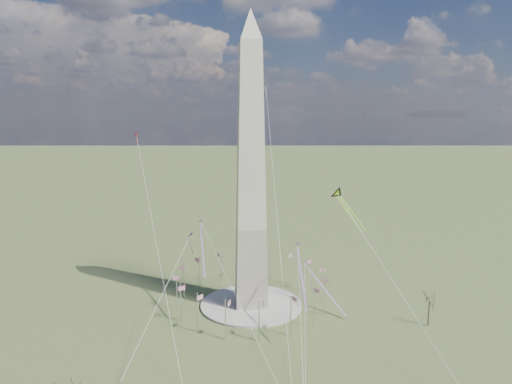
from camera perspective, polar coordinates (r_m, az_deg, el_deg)
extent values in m
plane|color=#52572B|center=(167.24, -0.61, -14.00)|extent=(2000.00, 2000.00, 0.00)
cylinder|color=#B7B2A7|center=(167.08, -0.61, -13.88)|extent=(36.00, 36.00, 0.80)
pyramid|color=silver|center=(155.86, -0.68, 20.26)|extent=(9.90, 9.90, 10.00)
cylinder|color=silver|center=(168.91, 8.38, -11.48)|extent=(0.36, 0.36, 13.00)
cube|color=#AB162E|center=(168.27, 8.32, -9.64)|extent=(2.40, 0.08, 1.50)
cylinder|color=silver|center=(177.52, 6.96, -10.38)|extent=(0.36, 0.36, 13.00)
cube|color=#AB162E|center=(176.79, 6.75, -8.64)|extent=(2.25, 0.99, 1.50)
cylinder|color=silver|center=(184.21, 4.64, -9.59)|extent=(0.36, 0.36, 13.00)
cube|color=#AB162E|center=(183.23, 4.33, -7.94)|extent=(1.75, 1.75, 1.50)
cylinder|color=silver|center=(188.20, 1.77, -9.13)|extent=(0.36, 0.36, 13.00)
cube|color=#AB162E|center=(186.88, 1.39, -7.56)|extent=(0.99, 2.25, 1.50)
cylinder|color=silver|center=(189.07, -1.34, -9.04)|extent=(0.36, 0.36, 13.00)
cube|color=#AB162E|center=(187.35, -1.75, -7.52)|extent=(0.08, 2.40, 1.50)
cylinder|color=silver|center=(186.74, -4.38, -9.31)|extent=(0.36, 0.36, 13.00)
cube|color=#AB162E|center=(184.59, -4.77, -7.81)|extent=(0.99, 2.25, 1.50)
cylinder|color=silver|center=(181.43, -7.03, -9.93)|extent=(0.36, 0.36, 13.00)
cube|color=#AB162E|center=(178.89, -7.37, -8.44)|extent=(1.75, 1.75, 1.50)
cylinder|color=silver|center=(173.75, -8.98, -10.88)|extent=(0.36, 0.36, 13.00)
cube|color=#AB162E|center=(170.87, -9.22, -9.36)|extent=(2.25, 0.99, 1.50)
cylinder|color=silver|center=(164.62, -9.87, -12.10)|extent=(0.36, 0.36, 13.00)
cube|color=#AB162E|center=(161.52, -9.96, -10.52)|extent=(2.40, 0.08, 1.50)
cylinder|color=silver|center=(155.30, -9.38, -13.45)|extent=(0.36, 0.36, 13.00)
cube|color=#AB162E|center=(152.16, -9.27, -11.79)|extent=(2.25, 0.99, 1.50)
cylinder|color=silver|center=(147.30, -7.32, -14.72)|extent=(0.36, 0.36, 13.00)
cube|color=#AB162E|center=(144.33, -7.00, -12.95)|extent=(1.75, 1.75, 1.50)
cylinder|color=silver|center=(142.17, -3.85, -15.60)|extent=(0.36, 0.36, 13.00)
cube|color=#AB162E|center=(139.57, -3.36, -13.70)|extent=(0.99, 2.25, 1.50)
cylinder|color=silver|center=(141.00, 0.38, -15.80)|extent=(0.36, 0.36, 13.00)
cube|color=#AB162E|center=(138.94, 0.93, -13.80)|extent=(0.08, 2.40, 1.50)
cylinder|color=silver|center=(144.08, 4.37, -15.25)|extent=(0.36, 0.36, 13.00)
cube|color=#AB162E|center=(142.59, 4.85, -13.20)|extent=(0.99, 2.25, 1.50)
cylinder|color=silver|center=(150.71, 7.24, -14.14)|extent=(0.36, 0.36, 13.00)
cube|color=#AB162E|center=(149.69, 7.55, -12.11)|extent=(1.75, 1.75, 1.50)
cylinder|color=silver|center=(159.50, 8.57, -12.79)|extent=(0.36, 0.36, 13.00)
cube|color=#AB162E|center=(158.77, 8.68, -10.84)|extent=(2.25, 0.99, 1.50)
cylinder|color=#453D2A|center=(161.20, 20.77, -14.01)|extent=(0.40, 0.40, 8.22)
cube|color=yellow|center=(163.52, 12.00, -2.57)|extent=(5.98, 13.02, 9.82)
cube|color=yellow|center=(162.36, 11.53, -2.64)|extent=(5.98, 13.02, 9.82)
cube|color=#391769|center=(164.11, -8.18, -5.30)|extent=(1.72, 2.73, 2.19)
cube|color=red|center=(165.08, -8.15, -6.51)|extent=(1.52, 2.59, 7.57)
cube|color=red|center=(140.43, 5.75, -10.56)|extent=(1.80, 20.08, 12.58)
cube|color=red|center=(152.78, -6.70, -7.14)|extent=(2.06, 19.84, 12.43)
cube|color=red|center=(163.26, 8.63, -11.97)|extent=(10.69, 17.17, 12.34)
cube|color=red|center=(185.20, -14.75, 7.03)|extent=(1.40, 1.48, 1.52)
cube|color=red|center=(185.27, -14.73, 6.51)|extent=(0.36, 1.32, 3.48)
cube|color=silver|center=(205.17, 1.23, 13.07)|extent=(1.55, 2.27, 1.74)
cube|color=silver|center=(205.07, 1.23, 12.54)|extent=(1.14, 1.31, 3.99)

